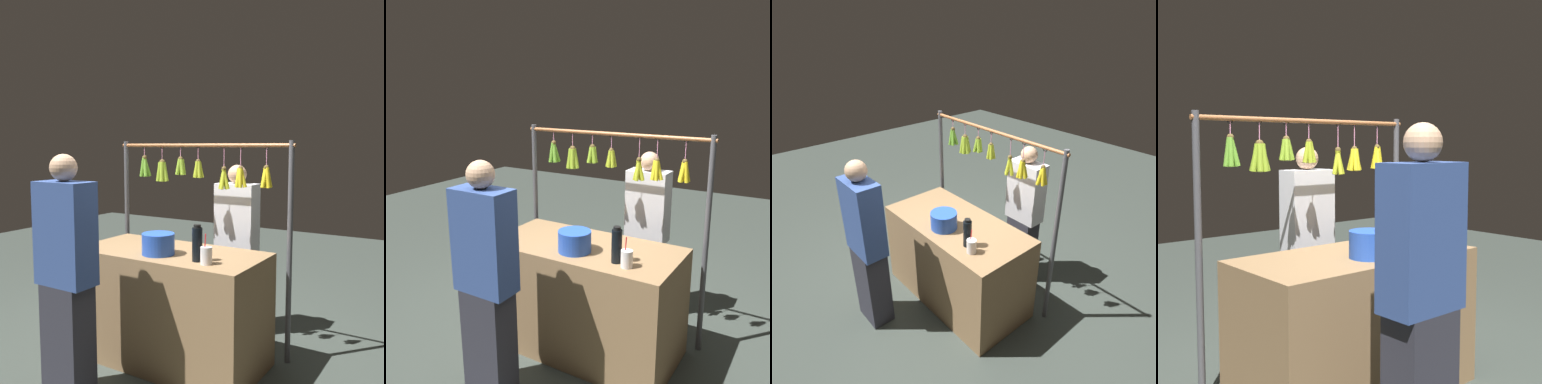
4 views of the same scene
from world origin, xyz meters
TOP-DOWN VIEW (x-y plane):
  - market_counter at (0.00, 0.00)m, footprint 1.52×0.75m
  - display_rack at (0.03, -0.47)m, footprint 1.73×0.12m
  - water_bottle at (-0.36, 0.17)m, footprint 0.08×0.08m
  - blue_bucket at (0.01, 0.15)m, footprint 0.26×0.26m
  - drink_cup at (-0.46, 0.21)m, footprint 0.09×0.09m
  - vendor_person at (-0.21, -0.80)m, footprint 0.38×0.20m
  - customer_person at (0.30, 0.82)m, footprint 0.41×0.22m

SIDE VIEW (x-z plane):
  - market_counter at x=0.00m, z-range 0.00..0.92m
  - vendor_person at x=-0.21m, z-range -0.01..1.58m
  - customer_person at x=0.30m, z-range -0.01..1.70m
  - drink_cup at x=-0.46m, z-range 0.87..1.09m
  - blue_bucket at x=0.01m, z-range 0.92..1.09m
  - water_bottle at x=-0.36m, z-range 0.91..1.19m
  - display_rack at x=0.03m, z-range 0.39..2.20m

